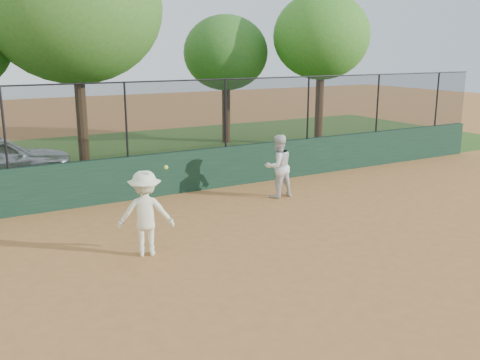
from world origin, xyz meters
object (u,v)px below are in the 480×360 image
player_main (146,213)px  tree_4 (322,37)px  player_second (278,166)px  tree_2 (74,7)px  tree_3 (226,53)px

player_main → tree_4: bearing=37.7°
player_second → tree_2: bearing=-61.8°
tree_2 → tree_3: bearing=18.5°
player_second → tree_3: bearing=-111.5°
player_main → tree_3: (7.77, 10.97, 2.99)m
tree_2 → player_second: bearing=-59.8°
tree_4 → player_main: bearing=-142.3°
tree_2 → tree_4: (9.98, -0.22, -0.83)m
player_main → tree_2: (0.96, 8.69, 4.50)m
tree_2 → tree_3: tree_2 is taller
player_second → tree_4: size_ratio=0.28×
player_main → tree_2: 9.84m
tree_3 → tree_4: size_ratio=0.86×
player_main → tree_3: size_ratio=0.34×
player_main → tree_2: size_ratio=0.24×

